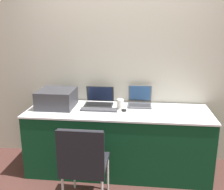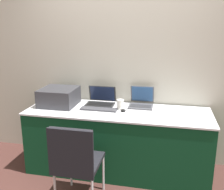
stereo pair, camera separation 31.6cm
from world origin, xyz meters
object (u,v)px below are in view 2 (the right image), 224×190
(laptop_left, at_px, (101,100))
(chair, at_px, (75,158))
(laptop_right, at_px, (141,102))
(external_keyboard, at_px, (99,109))
(coffee_cup, at_px, (120,104))
(printer, at_px, (59,96))
(mouse, at_px, (123,110))

(laptop_left, bearing_deg, chair, -89.74)
(laptop_right, relative_size, external_keyboard, 0.71)
(coffee_cup, bearing_deg, external_keyboard, -161.28)
(laptop_right, relative_size, coffee_cup, 2.62)
(laptop_left, bearing_deg, external_keyboard, -81.69)
(coffee_cup, distance_m, chair, 0.95)
(external_keyboard, xyz_separation_m, coffee_cup, (0.25, 0.09, 0.05))
(printer, relative_size, chair, 0.49)
(laptop_right, height_order, coffee_cup, laptop_right)
(printer, height_order, chair, printer)
(laptop_right, xyz_separation_m, chair, (-0.52, -1.05, -0.29))
(coffee_cup, bearing_deg, chair, -108.25)
(coffee_cup, relative_size, chair, 0.14)
(printer, distance_m, mouse, 0.86)
(printer, bearing_deg, chair, -58.70)
(coffee_cup, bearing_deg, laptop_left, 152.30)
(laptop_right, bearing_deg, laptop_left, -175.58)
(external_keyboard, relative_size, mouse, 6.86)
(laptop_right, xyz_separation_m, external_keyboard, (-0.49, -0.28, -0.04))
(coffee_cup, bearing_deg, laptop_right, 39.08)
(laptop_left, distance_m, mouse, 0.42)
(laptop_left, bearing_deg, mouse, -35.85)
(external_keyboard, bearing_deg, mouse, -1.56)
(mouse, bearing_deg, printer, 174.00)
(laptop_left, relative_size, mouse, 5.48)
(external_keyboard, bearing_deg, laptop_right, 29.56)
(printer, bearing_deg, coffee_cup, 0.30)
(printer, height_order, mouse, printer)
(external_keyboard, bearing_deg, printer, 171.56)
(mouse, distance_m, chair, 0.87)
(printer, distance_m, laptop_left, 0.54)
(mouse, bearing_deg, laptop_right, 57.18)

